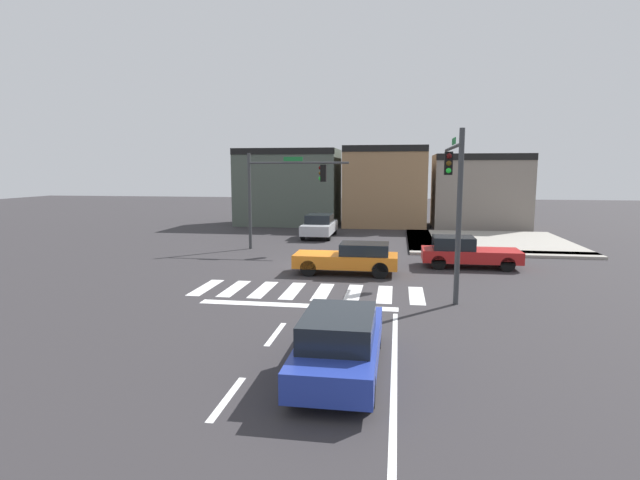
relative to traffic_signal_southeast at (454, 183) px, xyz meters
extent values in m
plane|color=#302D30|center=(-5.33, 3.61, -4.07)|extent=(120.00, 120.00, 0.00)
cube|color=silver|center=(-9.38, -0.89, -4.07)|extent=(0.55, 2.69, 0.01)
cube|color=silver|center=(-8.22, -0.89, -4.07)|extent=(0.55, 2.69, 0.01)
cube|color=silver|center=(-7.07, -0.89, -4.07)|extent=(0.55, 2.69, 0.01)
cube|color=silver|center=(-5.91, -0.89, -4.07)|extent=(0.55, 2.69, 0.01)
cube|color=silver|center=(-4.75, -0.89, -4.07)|extent=(0.55, 2.69, 0.01)
cube|color=silver|center=(-3.59, -0.89, -4.07)|extent=(0.55, 2.69, 0.01)
cube|color=silver|center=(-2.43, -0.89, -4.07)|extent=(0.55, 2.69, 0.01)
cube|color=silver|center=(-1.28, -0.89, -4.07)|extent=(0.55, 2.69, 0.01)
cube|color=white|center=(-5.33, -2.89, -4.07)|extent=(6.80, 0.50, 0.01)
cube|color=white|center=(-5.33, -5.89, -4.07)|extent=(0.16, 2.00, 0.01)
cube|color=white|center=(-5.33, -9.89, -4.07)|extent=(0.16, 2.00, 0.01)
cylinder|color=yellow|center=(-3.35, -4.85, -4.07)|extent=(1.08, 1.08, 0.01)
cylinder|color=white|center=(-3.59, -4.85, -4.07)|extent=(0.17, 0.17, 0.00)
cylinder|color=white|center=(-3.10, -4.85, -4.07)|extent=(0.17, 0.17, 0.00)
cube|color=white|center=(-3.35, -4.85, -4.07)|extent=(0.49, 0.04, 0.00)
cube|color=#9E998E|center=(3.67, 8.81, -4.00)|extent=(10.00, 1.60, 0.15)
cube|color=#9E998E|center=(-0.53, 13.61, -4.00)|extent=(1.60, 10.00, 0.15)
cube|color=#9E998E|center=(3.67, 13.61, -4.00)|extent=(10.00, 10.00, 0.15)
cube|color=#4C564C|center=(-11.17, 22.24, -0.92)|extent=(8.33, 5.27, 6.31)
cube|color=black|center=(-11.17, 19.81, 1.98)|extent=(8.33, 0.50, 0.50)
cube|color=#93704C|center=(-3.09, 22.97, -0.84)|extent=(6.57, 6.73, 6.47)
cube|color=black|center=(-3.09, 19.81, 2.15)|extent=(6.57, 0.50, 0.50)
cube|color=gray|center=(4.39, 22.41, -1.17)|extent=(7.20, 5.60, 5.80)
cube|color=black|center=(4.39, 19.81, 1.48)|extent=(7.20, 0.50, 0.50)
cylinder|color=#383A3D|center=(0.00, -1.89, -1.12)|extent=(0.18, 0.18, 5.91)
cylinder|color=#383A3D|center=(0.00, 0.83, 1.33)|extent=(0.12, 5.44, 0.12)
cube|color=black|center=(0.00, 2.31, 0.75)|extent=(0.32, 0.32, 0.95)
sphere|color=#470A0A|center=(0.00, 2.14, 1.05)|extent=(0.22, 0.22, 0.22)
sphere|color=#4C330C|center=(0.00, 2.14, 0.75)|extent=(0.22, 0.22, 0.22)
sphere|color=#1ED833|center=(0.00, 2.14, 0.46)|extent=(0.22, 0.22, 0.22)
cube|color=#197233|center=(0.00, 0.55, 1.55)|extent=(0.03, 1.10, 0.24)
cylinder|color=#383A3D|center=(-10.49, 8.75, -1.31)|extent=(0.18, 0.18, 5.53)
cylinder|color=#383A3D|center=(-7.62, 8.75, 0.89)|extent=(5.74, 0.12, 0.12)
cube|color=black|center=(-6.18, 8.75, 0.32)|extent=(0.32, 0.32, 0.95)
sphere|color=#470A0A|center=(-6.35, 8.75, 0.61)|extent=(0.22, 0.22, 0.22)
sphere|color=#4C330C|center=(-6.35, 8.75, 0.32)|extent=(0.22, 0.22, 0.22)
sphere|color=#1ED833|center=(-6.35, 8.75, 0.02)|extent=(0.22, 0.22, 0.22)
cube|color=#197233|center=(-7.91, 8.75, 1.11)|extent=(1.10, 0.03, 0.24)
cube|color=#B7BABF|center=(-7.29, 14.38, -3.42)|extent=(1.93, 4.74, 0.67)
cube|color=black|center=(-7.29, 14.35, -2.79)|extent=(1.70, 2.17, 0.58)
cylinder|color=black|center=(-6.44, 12.77, -3.72)|extent=(0.22, 0.71, 0.71)
cylinder|color=black|center=(-8.15, 12.77, -3.72)|extent=(0.22, 0.71, 0.71)
cylinder|color=black|center=(-6.44, 15.99, -3.72)|extent=(0.22, 0.71, 0.71)
cylinder|color=black|center=(-8.15, 15.99, -3.72)|extent=(0.22, 0.71, 0.71)
cube|color=orange|center=(-4.25, 2.56, -3.47)|extent=(4.53, 1.77, 0.57)
cube|color=black|center=(-3.43, 2.56, -2.94)|extent=(2.09, 1.55, 0.50)
cylinder|color=black|center=(-5.79, 1.79, -3.72)|extent=(0.71, 0.22, 0.71)
cylinder|color=black|center=(-5.79, 3.33, -3.72)|extent=(0.71, 0.22, 0.71)
cylinder|color=black|center=(-2.71, 1.79, -3.72)|extent=(0.71, 0.22, 0.71)
cylinder|color=black|center=(-2.71, 3.33, -3.72)|extent=(0.71, 0.22, 0.71)
cube|color=#23389E|center=(-3.25, -8.18, -3.50)|extent=(1.72, 4.79, 0.60)
cube|color=black|center=(-3.25, -8.55, -2.91)|extent=(1.52, 2.32, 0.58)
cylinder|color=black|center=(-4.00, -6.55, -3.77)|extent=(0.22, 0.61, 0.61)
cylinder|color=black|center=(-2.49, -6.55, -3.77)|extent=(0.22, 0.61, 0.61)
cylinder|color=black|center=(-4.00, -9.81, -3.77)|extent=(0.22, 0.61, 0.61)
cylinder|color=black|center=(-2.49, -9.81, -3.77)|extent=(0.22, 0.61, 0.61)
cube|color=red|center=(1.41, 4.97, -3.49)|extent=(4.48, 1.86, 0.56)
cube|color=black|center=(0.61, 4.97, -2.92)|extent=(1.89, 1.64, 0.59)
cylinder|color=black|center=(2.93, 5.79, -3.74)|extent=(0.67, 0.22, 0.67)
cylinder|color=black|center=(2.93, 4.14, -3.74)|extent=(0.67, 0.22, 0.67)
cylinder|color=black|center=(-0.11, 5.79, -3.74)|extent=(0.67, 0.22, 0.67)
cylinder|color=black|center=(-0.11, 4.14, -3.74)|extent=(0.67, 0.22, 0.67)
camera|label=1|loc=(-2.03, -18.89, 0.46)|focal=27.80mm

